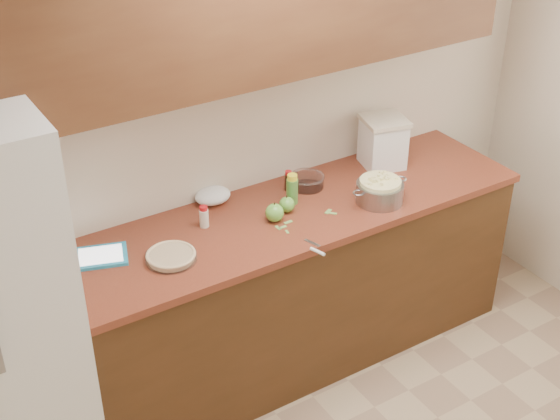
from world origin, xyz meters
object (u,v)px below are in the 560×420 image
pie (171,256)px  flour_canister (383,142)px  colander (380,191)px  tablet (101,256)px

pie → flour_canister: size_ratio=0.84×
flour_canister → pie: bearing=-170.8°
colander → tablet: bearing=169.1°
colander → flour_canister: (0.26, 0.30, 0.08)m
colander → flour_canister: flour_canister is taller
colander → tablet: (-1.37, 0.26, -0.05)m
flour_canister → colander: bearing=-130.0°
pie → colander: colander is taller
flour_canister → tablet: 1.63m
colander → flour_canister: bearing=50.0°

